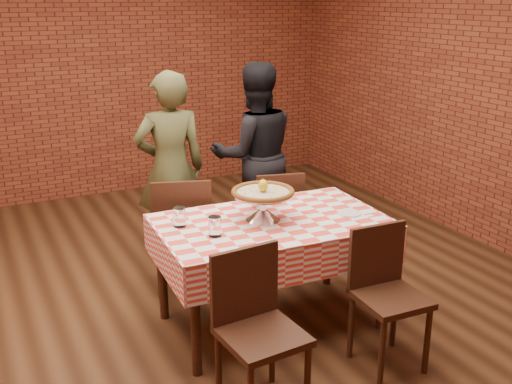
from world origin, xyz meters
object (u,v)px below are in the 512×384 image
diner_black (255,155)px  chair_near_left (262,337)px  water_glass_left (215,226)px  water_glass_right (180,217)px  chair_far_right (275,219)px  chair_far_left (182,231)px  chair_near_right (391,302)px  diner_olive (171,169)px  table (271,273)px  condiment_caddy (259,197)px  pizza (263,193)px  pizza_stand (263,207)px

diner_black → chair_near_left: bearing=76.0°
chair_near_left → water_glass_left: bearing=83.2°
water_glass_right → chair_far_right: water_glass_right is taller
water_glass_left → chair_far_left: (0.10, 0.88, -0.37)m
chair_near_right → diner_olive: size_ratio=0.54×
table → condiment_caddy: condiment_caddy is taller
water_glass_left → chair_near_right: (0.83, -0.68, -0.39)m
water_glass_right → chair_far_right: 1.25m
chair_far_right → diner_olive: 0.95m
condiment_caddy → table: bearing=-75.6°
table → water_glass_left: bearing=-169.6°
pizza → chair_near_right: pizza is taller
table → chair_far_right: (0.45, 0.76, 0.05)m
pizza → water_glass_left: bearing=-163.4°
water_glass_right → diner_black: size_ratio=0.08×
water_glass_left → condiment_caddy: size_ratio=0.95×
water_glass_left → diner_olive: size_ratio=0.08×
condiment_caddy → chair_far_left: bearing=151.2°
pizza → chair_near_left: pizza is taller
table → pizza_stand: bearing=141.4°
pizza_stand → pizza: pizza is taller
diner_black → pizza_stand: bearing=77.1°
pizza_stand → diner_olive: bearing=98.5°
water_glass_right → condiment_caddy: (0.62, 0.12, 0.00)m
chair_far_right → diner_black: bearing=-86.4°
table → chair_near_left: (-0.47, -0.77, 0.07)m
pizza_stand → chair_near_right: (0.44, -0.79, -0.42)m
water_glass_left → chair_far_right: 1.28m
pizza_stand → chair_far_right: (0.49, 0.73, -0.42)m
water_glass_right → condiment_caddy: size_ratio=0.95×
water_glass_left → water_glass_right: 0.28m
water_glass_left → chair_near_left: size_ratio=0.14×
water_glass_right → table: bearing=-16.1°
chair_far_left → diner_black: bearing=-129.0°
water_glass_left → table: bearing=10.4°
pizza → chair_far_left: (-0.29, 0.76, -0.49)m
table → pizza: (-0.05, 0.04, 0.57)m
condiment_caddy → chair_far_right: bearing=75.1°
water_glass_left → diner_black: (1.00, 1.45, -0.01)m
pizza → water_glass_right: 0.56m
chair_near_left → diner_olive: 2.13m
chair_near_right → diner_black: diner_black is taller
chair_far_left → chair_near_left: bearing=103.8°
chair_near_left → diner_olive: bearing=79.5°
chair_far_left → diner_black: size_ratio=0.56×
table → water_glass_right: 0.74m
chair_far_right → diner_black: 0.73m
water_glass_left → chair_near_left: 0.79m
pizza → table: bearing=-38.6°
diner_olive → diner_black: 0.80m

